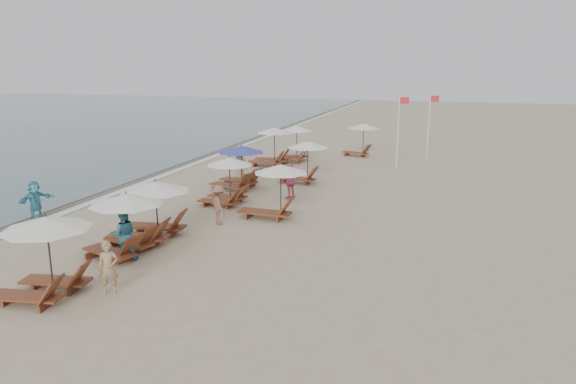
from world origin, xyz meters
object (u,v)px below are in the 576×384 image
(lounger_station_6, at_px, (293,145))
(flag_pole_near, at_px, (399,128))
(beachgoer_far_a, at_px, (291,181))
(lounger_station_1, at_px, (122,223))
(waterline_walker, at_px, (35,200))
(inland_station_1, at_px, (302,159))
(inland_station_2, at_px, (360,135))
(lounger_station_3, at_px, (226,181))
(beachgoer_far_b, at_px, (240,164))
(lounger_station_2, at_px, (150,211))
(lounger_station_5, at_px, (270,148))
(inland_station_0, at_px, (272,188))
(lounger_station_4, at_px, (237,168))
(beachgoer_mid_a, at_px, (124,234))
(beachgoer_near, at_px, (108,268))
(beachgoer_mid_b, at_px, (219,205))
(lounger_station_0, at_px, (43,256))

(lounger_station_6, distance_m, flag_pole_near, 6.89)
(beachgoer_far_a, bearing_deg, flag_pole_near, -171.07)
(lounger_station_1, xyz_separation_m, waterline_walker, (-5.78, 2.44, -0.30))
(inland_station_1, height_order, inland_station_2, same)
(beachgoer_far_a, bearing_deg, lounger_station_3, -20.78)
(beachgoer_far_b, height_order, waterline_walker, beachgoer_far_b)
(lounger_station_2, distance_m, lounger_station_5, 14.92)
(lounger_station_1, height_order, inland_station_0, inland_station_0)
(lounger_station_4, xyz_separation_m, inland_station_2, (4.21, 11.66, 0.37))
(inland_station_0, height_order, beachgoer_mid_a, inland_station_0)
(lounger_station_3, height_order, beachgoer_far_b, lounger_station_3)
(inland_station_0, bearing_deg, beachgoer_near, -102.56)
(lounger_station_3, height_order, beachgoer_far_a, lounger_station_3)
(lounger_station_2, bearing_deg, beachgoer_far_a, 67.11)
(lounger_station_4, relative_size, beachgoer_mid_a, 1.61)
(lounger_station_5, xyz_separation_m, flag_pole_near, (7.69, 1.11, 1.42))
(inland_station_2, xyz_separation_m, beachgoer_far_b, (-4.93, -9.57, -0.58))
(lounger_station_6, bearing_deg, lounger_station_1, -90.87)
(lounger_station_1, distance_m, lounger_station_3, 7.01)
(lounger_station_2, height_order, inland_station_1, inland_station_1)
(beachgoer_mid_a, bearing_deg, lounger_station_5, -122.81)
(lounger_station_2, height_order, beachgoer_far_b, lounger_station_2)
(beachgoer_near, bearing_deg, beachgoer_far_b, 68.68)
(beachgoer_mid_b, relative_size, waterline_walker, 0.99)
(lounger_station_3, relative_size, inland_station_0, 0.84)
(lounger_station_4, distance_m, beachgoer_mid_a, 10.44)
(lounger_station_3, xyz_separation_m, flag_pole_near, (6.43, 10.68, 1.41))
(beachgoer_mid_b, bearing_deg, lounger_station_3, -23.37)
(beachgoer_far_b, bearing_deg, beachgoer_near, -124.79)
(waterline_walker, height_order, flag_pole_near, flag_pole_near)
(waterline_walker, bearing_deg, beachgoer_far_a, -34.93)
(lounger_station_3, xyz_separation_m, inland_station_1, (2.05, 5.26, 0.23))
(lounger_station_3, height_order, lounger_station_6, lounger_station_6)
(lounger_station_2, xyz_separation_m, lounger_station_6, (0.25, 16.56, 0.01))
(beachgoer_near, xyz_separation_m, waterline_walker, (-7.24, 5.23, 0.05))
(lounger_station_1, height_order, lounger_station_4, lounger_station_4)
(beachgoer_near, bearing_deg, lounger_station_1, 87.21)
(lounger_station_0, relative_size, inland_station_0, 0.92)
(lounger_station_1, height_order, flag_pole_near, flag_pole_near)
(lounger_station_1, height_order, inland_station_1, inland_station_1)
(lounger_station_0, xyz_separation_m, flag_pole_near, (7.00, 21.19, 1.30))
(lounger_station_5, relative_size, flag_pole_near, 0.60)
(inland_station_1, bearing_deg, lounger_station_1, -102.04)
(flag_pole_near, bearing_deg, lounger_station_2, -113.52)
(lounger_station_4, height_order, lounger_station_6, lounger_station_6)
(lounger_station_3, height_order, inland_station_2, inland_station_2)
(lounger_station_2, relative_size, lounger_station_4, 1.02)
(lounger_station_4, bearing_deg, beachgoer_mid_a, -87.19)
(lounger_station_0, height_order, beachgoer_far_b, lounger_station_0)
(inland_station_0, relative_size, beachgoer_mid_b, 1.80)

